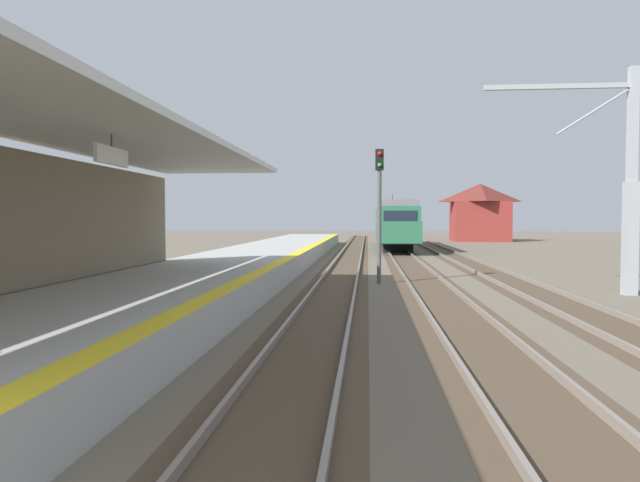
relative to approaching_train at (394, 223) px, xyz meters
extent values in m
cube|color=#A8A8A3|center=(-7.80, -29.64, -1.73)|extent=(5.00, 80.00, 0.90)
cube|color=yellow|center=(-5.55, -29.64, -1.27)|extent=(0.50, 80.00, 0.01)
cube|color=silver|center=(-7.90, -38.77, 2.17)|extent=(4.40, 24.00, 0.16)
cube|color=white|center=(-7.50, -36.77, 1.64)|extent=(0.08, 1.40, 0.36)
cylinder|color=#333333|center=(-7.50, -36.77, 1.96)|extent=(0.03, 0.03, 0.27)
cube|color=#4C3D2D|center=(-3.40, -25.64, -2.17)|extent=(2.34, 120.00, 0.01)
cube|color=slate|center=(-4.12, -25.64, -2.09)|extent=(0.08, 120.00, 0.15)
cube|color=slate|center=(-2.68, -25.64, -2.09)|extent=(0.08, 120.00, 0.15)
cube|color=#4C3D2D|center=(0.00, -25.64, -2.17)|extent=(2.34, 120.00, 0.01)
cube|color=slate|center=(-0.72, -25.64, -2.09)|extent=(0.08, 120.00, 0.15)
cube|color=slate|center=(0.72, -25.64, -2.09)|extent=(0.08, 120.00, 0.15)
cube|color=#4C3D2D|center=(3.40, -25.64, -2.17)|extent=(2.34, 120.00, 0.01)
cube|color=slate|center=(2.68, -25.64, -2.09)|extent=(0.08, 120.00, 0.15)
cube|color=slate|center=(4.12, -25.64, -2.09)|extent=(0.08, 120.00, 0.15)
cube|color=#286647|center=(0.00, 0.38, -0.11)|extent=(2.90, 18.00, 2.70)
cube|color=slate|center=(0.00, 0.38, 1.46)|extent=(2.67, 18.00, 0.44)
cube|color=black|center=(0.00, -8.64, 0.30)|extent=(2.32, 0.06, 1.21)
cube|color=#286647|center=(0.00, -9.42, -0.58)|extent=(2.78, 1.60, 1.49)
cube|color=black|center=(1.46, 0.38, 0.30)|extent=(0.04, 15.84, 0.86)
cylinder|color=#333333|center=(0.00, 3.98, 2.13)|extent=(0.06, 0.06, 0.90)
cube|color=black|center=(0.00, -5.47, -1.82)|extent=(2.17, 2.20, 0.72)
cube|color=black|center=(0.00, 6.23, -1.82)|extent=(2.17, 2.20, 0.72)
cylinder|color=#4C4C4C|center=(-1.82, -26.16, 0.02)|extent=(0.16, 0.16, 4.40)
cube|color=black|center=(-1.82, -26.16, 2.62)|extent=(0.32, 0.24, 0.80)
sphere|color=red|center=(-1.82, -26.30, 2.84)|extent=(0.16, 0.16, 0.16)
sphere|color=green|center=(-1.82, -26.30, 2.40)|extent=(0.16, 0.16, 0.16)
cube|color=#9EA3A8|center=(6.39, -28.62, -0.30)|extent=(0.40, 0.40, 3.75)
cube|color=#9EA3A8|center=(6.39, -28.62, 3.45)|extent=(0.28, 0.28, 3.75)
cube|color=#9EA3A8|center=(3.99, -28.62, 4.72)|extent=(4.80, 0.16, 0.16)
cylinder|color=#9EA3A8|center=(5.19, -28.62, 3.92)|extent=(2.47, 0.07, 1.60)
cube|color=maroon|center=(10.22, 15.85, 0.02)|extent=(6.00, 4.80, 4.40)
pyramid|color=maroon|center=(10.22, 15.85, 3.22)|extent=(6.60, 5.28, 2.00)
camera|label=1|loc=(-2.27, -47.88, 0.36)|focal=31.38mm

